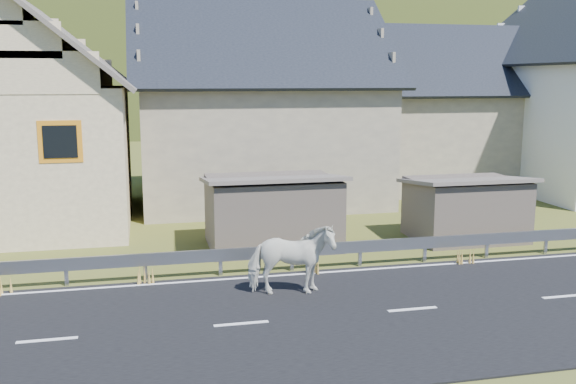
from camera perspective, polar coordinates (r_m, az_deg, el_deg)
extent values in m
plane|color=#4A5017|center=(15.36, 10.99, -10.34)|extent=(160.00, 160.00, 0.00)
cube|color=black|center=(15.35, 10.99, -10.27)|extent=(60.00, 7.00, 0.04)
cube|color=silver|center=(15.34, 11.00, -10.18)|extent=(60.00, 6.60, 0.01)
cube|color=#93969B|center=(18.44, 6.45, -4.85)|extent=(28.00, 0.08, 0.34)
cube|color=#93969B|center=(17.66, -19.11, -6.80)|extent=(0.10, 0.06, 0.70)
cube|color=#93969B|center=(17.54, -12.57, -6.60)|extent=(0.10, 0.06, 0.70)
cube|color=#93969B|center=(17.65, -6.03, -6.30)|extent=(0.10, 0.06, 0.70)
cube|color=#93969B|center=(17.98, 0.35, -5.94)|extent=(0.10, 0.06, 0.70)
cube|color=#93969B|center=(18.52, 6.41, -5.52)|extent=(0.10, 0.06, 0.70)
cube|color=#93969B|center=(19.26, 12.06, -5.08)|extent=(0.10, 0.06, 0.70)
cube|color=#93969B|center=(20.17, 17.24, -4.63)|extent=(0.10, 0.06, 0.70)
cube|color=#93969B|center=(21.22, 21.94, -4.19)|extent=(0.10, 0.06, 0.70)
cube|color=#6A5D51|center=(20.46, -1.44, -1.81)|extent=(4.30, 3.30, 2.40)
cube|color=#6A5D51|center=(22.22, 15.50, -1.49)|extent=(3.80, 2.90, 2.20)
cube|color=beige|center=(25.61, -21.89, 3.04)|extent=(7.00, 9.00, 5.00)
cube|color=orange|center=(20.86, -19.59, 4.24)|extent=(1.30, 0.12, 1.30)
cube|color=tan|center=(28.70, -2.86, 4.43)|extent=(10.00, 9.00, 5.00)
cube|color=tan|center=(33.77, 13.54, 4.67)|extent=(9.00, 8.00, 4.60)
ellipsoid|color=#283612|center=(195.09, -9.52, 2.46)|extent=(440.00, 280.00, 260.00)
imported|color=silver|center=(15.80, 0.27, -6.02)|extent=(1.24, 2.22, 1.78)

